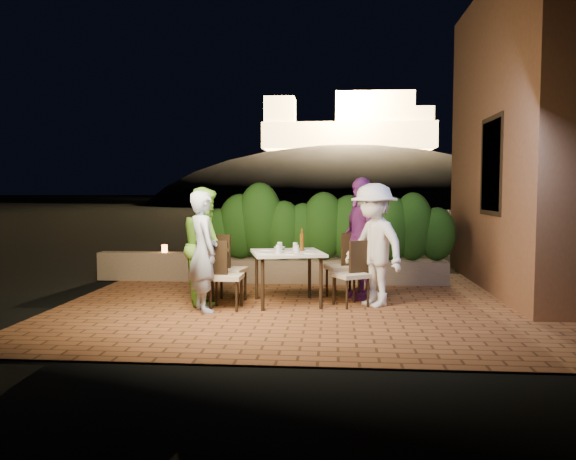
# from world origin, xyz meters

# --- Properties ---
(ground) EXTENTS (400.00, 400.00, 0.00)m
(ground) POSITION_xyz_m (0.00, 0.00, -0.02)
(ground) COLOR black
(ground) RESTS_ON ground
(terrace_floor) EXTENTS (7.00, 6.00, 0.15)m
(terrace_floor) POSITION_xyz_m (0.00, 0.50, -0.07)
(terrace_floor) COLOR brown
(terrace_floor) RESTS_ON ground
(building_wall) EXTENTS (1.60, 5.00, 5.00)m
(building_wall) POSITION_xyz_m (3.60, 2.00, 2.50)
(building_wall) COLOR brown
(building_wall) RESTS_ON ground
(window_pane) EXTENTS (0.08, 1.00, 1.40)m
(window_pane) POSITION_xyz_m (2.82, 1.50, 2.00)
(window_pane) COLOR black
(window_pane) RESTS_ON building_wall
(window_frame) EXTENTS (0.06, 1.15, 1.55)m
(window_frame) POSITION_xyz_m (2.81, 1.50, 2.00)
(window_frame) COLOR black
(window_frame) RESTS_ON building_wall
(planter) EXTENTS (4.20, 0.55, 0.40)m
(planter) POSITION_xyz_m (0.20, 2.30, 0.20)
(planter) COLOR #7C694F
(planter) RESTS_ON ground
(hedge) EXTENTS (4.00, 0.70, 1.10)m
(hedge) POSITION_xyz_m (0.20, 2.30, 0.95)
(hedge) COLOR #193F11
(hedge) RESTS_ON planter
(parapet) EXTENTS (2.20, 0.30, 0.50)m
(parapet) POSITION_xyz_m (-2.80, 2.30, 0.25)
(parapet) COLOR #7C694F
(parapet) RESTS_ON ground
(hill) EXTENTS (52.00, 40.00, 22.00)m
(hill) POSITION_xyz_m (2.00, 60.00, -4.00)
(hill) COLOR black
(hill) RESTS_ON ground
(fortress) EXTENTS (26.00, 8.00, 8.00)m
(fortress) POSITION_xyz_m (2.00, 60.00, 10.50)
(fortress) COLOR #FFCC7A
(fortress) RESTS_ON hill
(dining_table) EXTENTS (1.17, 1.17, 0.75)m
(dining_table) POSITION_xyz_m (-0.31, 0.34, 0.38)
(dining_table) COLOR white
(dining_table) RESTS_ON ground
(plate_nw) EXTENTS (0.21, 0.21, 0.01)m
(plate_nw) POSITION_xyz_m (-0.57, 0.06, 0.76)
(plate_nw) COLOR white
(plate_nw) RESTS_ON dining_table
(plate_sw) EXTENTS (0.23, 0.23, 0.01)m
(plate_sw) POSITION_xyz_m (-0.62, 0.51, 0.76)
(plate_sw) COLOR white
(plate_sw) RESTS_ON dining_table
(plate_ne) EXTENTS (0.23, 0.23, 0.01)m
(plate_ne) POSITION_xyz_m (-0.01, 0.18, 0.76)
(plate_ne) COLOR white
(plate_ne) RESTS_ON dining_table
(plate_se) EXTENTS (0.21, 0.21, 0.01)m
(plate_se) POSITION_xyz_m (-0.08, 0.60, 0.76)
(plate_se) COLOR white
(plate_se) RESTS_ON dining_table
(plate_centre) EXTENTS (0.21, 0.21, 0.01)m
(plate_centre) POSITION_xyz_m (-0.31, 0.31, 0.76)
(plate_centre) COLOR white
(plate_centre) RESTS_ON dining_table
(plate_front) EXTENTS (0.24, 0.24, 0.01)m
(plate_front) POSITION_xyz_m (-0.18, 0.00, 0.76)
(plate_front) COLOR white
(plate_front) RESTS_ON dining_table
(glass_nw) EXTENTS (0.07, 0.07, 0.12)m
(glass_nw) POSITION_xyz_m (-0.42, 0.12, 0.81)
(glass_nw) COLOR silver
(glass_nw) RESTS_ON dining_table
(glass_sw) EXTENTS (0.07, 0.07, 0.12)m
(glass_sw) POSITION_xyz_m (-0.44, 0.51, 0.81)
(glass_sw) COLOR silver
(glass_sw) RESTS_ON dining_table
(glass_ne) EXTENTS (0.06, 0.06, 0.11)m
(glass_ne) POSITION_xyz_m (-0.18, 0.25, 0.80)
(glass_ne) COLOR silver
(glass_ne) RESTS_ON dining_table
(glass_se) EXTENTS (0.07, 0.07, 0.12)m
(glass_se) POSITION_xyz_m (-0.21, 0.48, 0.81)
(glass_se) COLOR silver
(glass_se) RESTS_ON dining_table
(beer_bottle) EXTENTS (0.06, 0.06, 0.32)m
(beer_bottle) POSITION_xyz_m (-0.11, 0.46, 0.91)
(beer_bottle) COLOR #53340D
(beer_bottle) RESTS_ON dining_table
(bowl) EXTENTS (0.18, 0.18, 0.04)m
(bowl) POSITION_xyz_m (-0.45, 0.60, 0.77)
(bowl) COLOR white
(bowl) RESTS_ON dining_table
(chair_left_front) EXTENTS (0.44, 0.44, 0.93)m
(chair_left_front) POSITION_xyz_m (-1.11, -0.08, 0.47)
(chair_left_front) COLOR black
(chair_left_front) RESTS_ON ground
(chair_left_back) EXTENTS (0.52, 0.52, 0.98)m
(chair_left_back) POSITION_xyz_m (-1.17, 0.41, 0.49)
(chair_left_back) COLOR black
(chair_left_back) RESTS_ON ground
(chair_right_front) EXTENTS (0.58, 0.58, 0.91)m
(chair_right_front) POSITION_xyz_m (0.58, 0.28, 0.46)
(chair_right_front) COLOR black
(chair_right_front) RESTS_ON ground
(chair_right_back) EXTENTS (0.58, 0.58, 0.98)m
(chair_right_back) POSITION_xyz_m (0.48, 0.81, 0.49)
(chair_right_back) COLOR black
(chair_right_back) RESTS_ON ground
(diner_blue) EXTENTS (0.63, 0.70, 1.61)m
(diner_blue) POSITION_xyz_m (-1.39, -0.25, 0.81)
(diner_blue) COLOR #9EB0CC
(diner_blue) RESTS_ON ground
(diner_green) EXTENTS (0.86, 0.97, 1.66)m
(diner_green) POSITION_xyz_m (-1.49, 0.30, 0.83)
(diner_green) COLOR #8CE447
(diner_green) RESTS_ON ground
(diner_white) EXTENTS (1.17, 1.27, 1.71)m
(diner_white) POSITION_xyz_m (0.90, 0.30, 0.86)
(diner_white) COLOR white
(diner_white) RESTS_ON ground
(diner_purple) EXTENTS (0.80, 1.15, 1.81)m
(diner_purple) POSITION_xyz_m (0.75, 0.84, 0.91)
(diner_purple) COLOR #732A7E
(diner_purple) RESTS_ON ground
(parapet_lamp) EXTENTS (0.10, 0.10, 0.14)m
(parapet_lamp) POSITION_xyz_m (-2.70, 2.30, 0.57)
(parapet_lamp) COLOR orange
(parapet_lamp) RESTS_ON parapet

